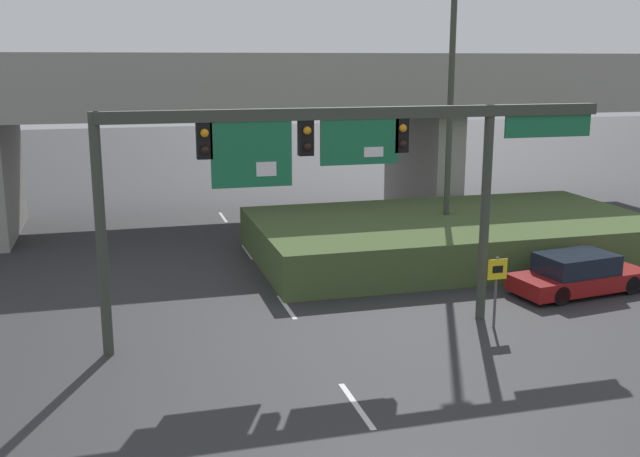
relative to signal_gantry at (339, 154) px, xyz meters
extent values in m
cube|color=silver|center=(-0.93, -4.59, -5.15)|extent=(0.14, 2.40, 0.01)
cube|color=silver|center=(-0.93, 2.59, -5.15)|extent=(0.14, 2.40, 0.01)
cube|color=silver|center=(-0.93, 9.77, -5.15)|extent=(0.14, 2.40, 0.01)
cube|color=silver|center=(-0.93, 16.96, -5.15)|extent=(0.14, 2.40, 0.01)
cylinder|color=#383D33|center=(-6.37, 0.02, -1.94)|extent=(0.28, 0.28, 6.41)
cylinder|color=#383D33|center=(4.50, 0.02, -1.94)|extent=(0.28, 0.28, 6.41)
cube|color=#383D33|center=(0.76, 0.02, 1.10)|extent=(14.26, 0.32, 0.32)
cube|color=black|center=(-3.65, 0.02, 0.47)|extent=(0.40, 0.28, 0.95)
sphere|color=orange|center=(-3.65, -0.15, 0.68)|extent=(0.22, 0.22, 0.22)
sphere|color=black|center=(-3.65, -0.15, 0.25)|extent=(0.22, 0.22, 0.22)
cube|color=black|center=(-0.93, 0.02, 0.47)|extent=(0.40, 0.28, 0.95)
sphere|color=orange|center=(-0.93, -0.15, 0.68)|extent=(0.22, 0.22, 0.22)
sphere|color=black|center=(-0.93, -0.15, 0.25)|extent=(0.22, 0.22, 0.22)
cube|color=black|center=(1.78, 0.02, 0.47)|extent=(0.40, 0.28, 0.95)
sphere|color=orange|center=(1.78, -0.15, 0.68)|extent=(0.22, 0.22, 0.22)
sphere|color=black|center=(1.78, -0.15, 0.25)|extent=(0.22, 0.22, 0.22)
cube|color=#196B42|center=(-2.43, -0.08, 0.08)|extent=(2.15, 0.08, 1.73)
cube|color=white|center=(-2.05, -0.13, -0.31)|extent=(0.54, 0.03, 0.38)
cube|color=#196B42|center=(0.56, -0.08, 0.32)|extent=(2.23, 0.08, 1.23)
cube|color=white|center=(0.95, -0.13, 0.05)|extent=(0.56, 0.03, 0.27)
cube|color=#196B42|center=(6.36, -0.04, 0.62)|extent=(2.79, 0.07, 0.64)
cylinder|color=#4C4C4C|center=(4.51, -0.82, -4.08)|extent=(0.08, 0.08, 2.14)
cube|color=yellow|center=(4.51, -0.87, -3.36)|extent=(0.60, 0.03, 0.60)
cube|color=black|center=(4.51, -0.89, -3.36)|extent=(0.33, 0.01, 0.21)
cylinder|color=#383D33|center=(6.86, 7.73, 2.10)|extent=(0.24, 0.24, 14.50)
cube|color=gray|center=(-0.93, 15.73, 0.99)|extent=(47.30, 8.87, 1.81)
cube|color=gray|center=(-0.93, 11.49, 2.34)|extent=(47.30, 0.40, 0.90)
cube|color=gray|center=(9.12, 15.73, -2.53)|extent=(1.40, 7.10, 5.23)
cube|color=#42562D|center=(6.86, 7.23, -4.37)|extent=(15.59, 8.53, 1.55)
cube|color=maroon|center=(8.90, 1.47, -4.71)|extent=(4.97, 2.45, 0.55)
cube|color=black|center=(8.71, 1.45, -4.11)|extent=(2.68, 1.96, 0.66)
cylinder|color=black|center=(10.26, 2.47, -4.83)|extent=(0.66, 0.30, 0.64)
cylinder|color=black|center=(10.47, 0.88, -4.83)|extent=(0.66, 0.30, 0.64)
cylinder|color=black|center=(7.33, 2.07, -4.83)|extent=(0.66, 0.30, 0.64)
cylinder|color=black|center=(7.54, 0.48, -4.83)|extent=(0.66, 0.30, 0.64)
camera|label=1|loc=(-5.85, -19.49, 2.52)|focal=42.00mm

